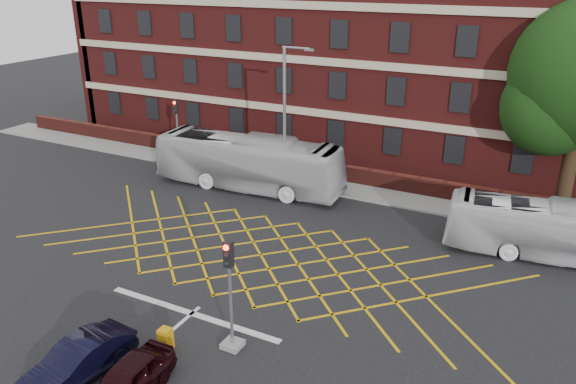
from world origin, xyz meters
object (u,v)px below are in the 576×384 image
at_px(bus_right, 555,231).
at_px(utility_cabinet, 166,339).
at_px(direction_signs, 179,141).
at_px(street_lamp, 286,148).
at_px(car_navy, 78,361).
at_px(car_maroon, 127,380).
at_px(traffic_light_near, 231,305).
at_px(traffic_light_far, 178,135).
at_px(bus_left, 248,162).

relative_size(bus_right, utility_cabinet, 11.68).
bearing_deg(direction_signs, street_lamp, -15.52).
height_order(car_navy, street_lamp, street_lamp).
bearing_deg(bus_right, utility_cabinet, 132.00).
xyz_separation_m(car_maroon, traffic_light_near, (1.61, 3.65, 1.14)).
distance_m(traffic_light_far, utility_cabinet, 21.80).
distance_m(street_lamp, direction_signs, 10.41).
height_order(car_maroon, street_lamp, street_lamp).
relative_size(traffic_light_near, utility_cabinet, 5.06).
height_order(car_maroon, traffic_light_far, traffic_light_far).
height_order(bus_left, utility_cabinet, bus_left).
bearing_deg(traffic_light_near, direction_signs, 132.16).
height_order(traffic_light_near, street_lamp, street_lamp).
height_order(traffic_light_far, direction_signs, traffic_light_far).
bearing_deg(car_maroon, street_lamp, 99.62).
xyz_separation_m(car_maroon, utility_cabinet, (-0.45, 2.45, -0.20)).
xyz_separation_m(car_navy, utility_cabinet, (1.61, 2.52, -0.25)).
xyz_separation_m(bus_left, car_navy, (3.92, -17.55, -0.99)).
bearing_deg(car_maroon, car_navy, -179.16).
distance_m(traffic_light_near, utility_cabinet, 2.74).
height_order(car_navy, utility_cabinet, car_navy).
bearing_deg(traffic_light_far, bus_right, -8.52).
relative_size(car_navy, direction_signs, 1.85).
distance_m(traffic_light_far, direction_signs, 0.41).
bearing_deg(bus_left, car_navy, -170.62).
bearing_deg(traffic_light_far, bus_left, -19.20).
relative_size(traffic_light_far, direction_signs, 1.94).
bearing_deg(car_navy, street_lamp, 98.74).
distance_m(bus_left, direction_signs, 7.62).
distance_m(bus_right, traffic_light_near, 16.01).
bearing_deg(traffic_light_near, utility_cabinet, -149.84).
bearing_deg(car_navy, bus_right, 55.36).
height_order(car_maroon, direction_signs, direction_signs).
relative_size(bus_left, traffic_light_near, 2.79).
xyz_separation_m(bus_right, utility_cabinet, (-11.85, -13.87, -0.95)).
distance_m(bus_right, direction_signs, 24.84).
bearing_deg(direction_signs, bus_right, -8.46).
xyz_separation_m(traffic_light_far, direction_signs, (0.12, -0.05, -0.39)).
relative_size(direction_signs, utility_cabinet, 2.60).
bearing_deg(traffic_light_near, traffic_light_far, 132.31).
bearing_deg(bus_left, utility_cabinet, -163.02).
relative_size(car_maroon, traffic_light_near, 0.85).
xyz_separation_m(bus_left, car_maroon, (5.98, -17.47, -1.04)).
bearing_deg(utility_cabinet, car_maroon, -79.55).
bearing_deg(street_lamp, bus_right, -3.53).
bearing_deg(car_navy, traffic_light_near, 50.10).
height_order(traffic_light_near, direction_signs, traffic_light_near).
bearing_deg(bus_left, traffic_light_near, -154.45).
height_order(car_maroon, utility_cabinet, car_maroon).
bearing_deg(traffic_light_far, traffic_light_near, -47.69).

